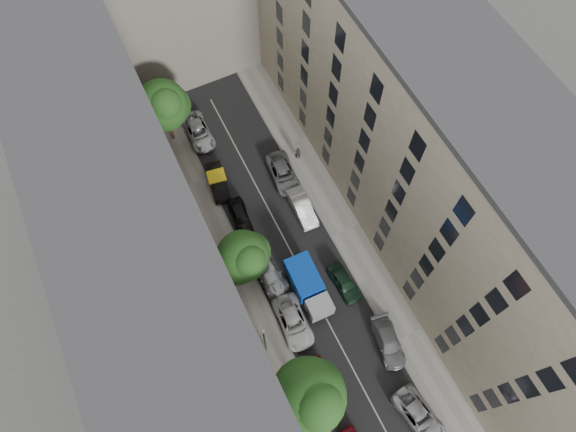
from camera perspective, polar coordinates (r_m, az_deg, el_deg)
ground at (r=47.17m, az=0.50°, el=-4.31°), size 120.00×120.00×0.00m
road_surface at (r=47.16m, az=0.50°, el=-4.31°), size 8.00×44.00×0.02m
sidewalk_left at (r=46.49m, az=-5.63°, el=-7.03°), size 3.00×44.00×0.15m
sidewalk_right at (r=48.34m, az=6.36°, el=-1.59°), size 3.00×44.00×0.15m
building_left at (r=37.33m, az=-14.77°, el=-5.41°), size 8.00×44.00×20.00m
building_right at (r=41.77m, az=14.38°, el=7.10°), size 8.00×44.00×20.00m
tarp_truck at (r=44.67m, az=2.28°, el=-7.83°), size 2.40×5.67×2.59m
car_left_1 at (r=43.62m, az=4.01°, el=-18.09°), size 1.58×4.46×1.46m
car_left_2 at (r=44.52m, az=0.58°, el=-11.71°), size 2.63×5.17×1.40m
car_left_3 at (r=45.80m, az=-2.18°, el=-6.28°), size 2.31×5.24×1.50m
car_left_4 at (r=48.23m, az=-5.32°, el=0.00°), size 2.02×4.08×1.34m
car_left_5 at (r=50.13m, az=-7.81°, el=3.77°), size 2.17×4.56×1.44m
car_left_6 at (r=53.63m, az=-9.93°, el=9.22°), size 2.39×5.11×1.42m
car_right_0 at (r=44.53m, az=14.36°, el=-20.75°), size 2.98×5.20×1.37m
car_right_1 at (r=44.95m, az=11.07°, el=-13.59°), size 2.64×4.91×1.35m
car_right_2 at (r=45.81m, az=6.25°, el=-7.36°), size 1.81×4.03×1.35m
car_right_3 at (r=48.36m, az=1.60°, el=0.93°), size 1.70×4.48×1.46m
car_right_4 at (r=50.18m, az=-0.57°, el=4.76°), size 2.76×5.22×1.40m
tree_near at (r=37.50m, az=2.45°, el=-19.48°), size 5.63×5.40×9.61m
tree_mid at (r=42.19m, az=-4.87°, el=-4.61°), size 4.79×4.43×6.94m
tree_far at (r=50.37m, az=-13.64°, el=11.70°), size 5.25×4.97×7.76m
lamp_post at (r=40.55m, az=-2.64°, el=-13.48°), size 0.36×0.36×6.79m
pedestrian at (r=51.07m, az=1.09°, el=6.99°), size 0.69×0.53×1.68m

